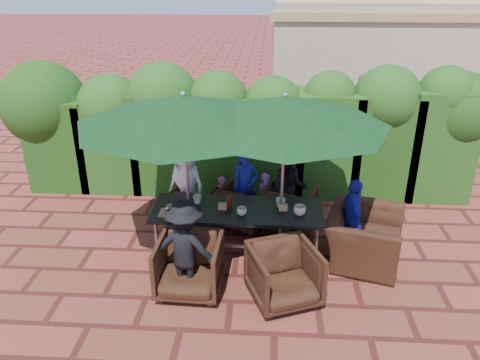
# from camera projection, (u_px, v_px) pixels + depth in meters

# --- Properties ---
(ground) EXTENTS (80.00, 80.00, 0.00)m
(ground) POSITION_uv_depth(u_px,v_px,m) (237.00, 254.00, 7.03)
(ground) COLOR maroon
(ground) RESTS_ON ground
(dining_table) EXTENTS (2.45, 0.90, 0.75)m
(dining_table) POSITION_uv_depth(u_px,v_px,m) (237.00, 213.00, 6.78)
(dining_table) COLOR black
(dining_table) RESTS_ON ground
(umbrella_left) EXTENTS (2.93, 2.93, 2.46)m
(umbrella_left) POSITION_uv_depth(u_px,v_px,m) (184.00, 110.00, 6.15)
(umbrella_left) COLOR gray
(umbrella_left) RESTS_ON ground
(umbrella_right) EXTENTS (2.82, 2.82, 2.46)m
(umbrella_right) POSITION_uv_depth(u_px,v_px,m) (285.00, 111.00, 6.11)
(umbrella_right) COLOR gray
(umbrella_right) RESTS_ON ground
(chair_far_left) EXTENTS (0.83, 0.81, 0.69)m
(chair_far_left) POSITION_uv_depth(u_px,v_px,m) (195.00, 203.00, 7.81)
(chair_far_left) COLOR black
(chair_far_left) RESTS_ON ground
(chair_far_mid) EXTENTS (0.95, 0.93, 0.76)m
(chair_far_mid) POSITION_uv_depth(u_px,v_px,m) (244.00, 204.00, 7.69)
(chair_far_mid) COLOR black
(chair_far_mid) RESTS_ON ground
(chair_far_right) EXTENTS (0.98, 0.95, 0.80)m
(chair_far_right) POSITION_uv_depth(u_px,v_px,m) (289.00, 205.00, 7.60)
(chair_far_right) COLOR black
(chair_far_right) RESTS_ON ground
(chair_near_left) EXTENTS (0.85, 0.80, 0.84)m
(chair_near_left) POSITION_uv_depth(u_px,v_px,m) (189.00, 263.00, 6.06)
(chair_near_left) COLOR black
(chair_near_left) RESTS_ON ground
(chair_near_right) EXTENTS (1.03, 1.00, 0.83)m
(chair_near_right) POSITION_uv_depth(u_px,v_px,m) (284.00, 272.00, 5.90)
(chair_near_right) COLOR black
(chair_near_right) RESTS_ON ground
(chair_end_right) EXTENTS (1.05, 1.33, 1.01)m
(chair_end_right) POSITION_uv_depth(u_px,v_px,m) (365.00, 229.00, 6.68)
(chair_end_right) COLOR black
(chair_end_right) RESTS_ON ground
(adult_far_left) EXTENTS (0.76, 0.63, 1.34)m
(adult_far_left) POSITION_uv_depth(u_px,v_px,m) (187.00, 184.00, 7.72)
(adult_far_left) COLOR white
(adult_far_left) RESTS_ON ground
(adult_far_mid) EXTENTS (0.54, 0.49, 1.23)m
(adult_far_mid) POSITION_uv_depth(u_px,v_px,m) (245.00, 187.00, 7.74)
(adult_far_mid) COLOR #1E22A2
(adult_far_mid) RESTS_ON ground
(adult_far_right) EXTENTS (0.61, 0.39, 1.24)m
(adult_far_right) POSITION_uv_depth(u_px,v_px,m) (289.00, 188.00, 7.68)
(adult_far_right) COLOR black
(adult_far_right) RESTS_ON ground
(adult_near_left) EXTENTS (0.91, 0.54, 1.33)m
(adult_near_left) POSITION_uv_depth(u_px,v_px,m) (185.00, 248.00, 5.94)
(adult_near_left) COLOR black
(adult_near_left) RESTS_ON ground
(adult_end_right) EXTENTS (0.45, 0.75, 1.21)m
(adult_end_right) POSITION_uv_depth(u_px,v_px,m) (352.00, 218.00, 6.79)
(adult_end_right) COLOR #1E22A2
(adult_end_right) RESTS_ON ground
(child_left) EXTENTS (0.29, 0.25, 0.76)m
(child_left) POSITION_uv_depth(u_px,v_px,m) (223.00, 198.00, 7.89)
(child_left) COLOR #C5458A
(child_left) RESTS_ON ground
(child_right) EXTENTS (0.38, 0.35, 0.85)m
(child_right) POSITION_uv_depth(u_px,v_px,m) (266.00, 198.00, 7.80)
(child_right) COLOR #A850AD
(child_right) RESTS_ON ground
(pedestrian_a) EXTENTS (1.63, 0.63, 1.73)m
(pedestrian_a) POSITION_uv_depth(u_px,v_px,m) (321.00, 119.00, 10.37)
(pedestrian_a) COLOR #268E2B
(pedestrian_a) RESTS_ON ground
(pedestrian_b) EXTENTS (1.00, 0.75, 1.85)m
(pedestrian_b) POSITION_uv_depth(u_px,v_px,m) (360.00, 116.00, 10.40)
(pedestrian_b) COLOR #C5458A
(pedestrian_b) RESTS_ON ground
(pedestrian_c) EXTENTS (1.08, 1.07, 1.63)m
(pedestrian_c) POSITION_uv_depth(u_px,v_px,m) (396.00, 119.00, 10.52)
(pedestrian_c) COLOR gray
(pedestrian_c) RESTS_ON ground
(cup_a) EXTENTS (0.15, 0.15, 0.12)m
(cup_a) POSITION_uv_depth(u_px,v_px,m) (171.00, 209.00, 6.60)
(cup_a) COLOR beige
(cup_a) RESTS_ON dining_table
(cup_b) EXTENTS (0.13, 0.13, 0.12)m
(cup_b) POSITION_uv_depth(u_px,v_px,m) (197.00, 199.00, 6.88)
(cup_b) COLOR beige
(cup_b) RESTS_ON dining_table
(cup_c) EXTENTS (0.14, 0.14, 0.11)m
(cup_c) POSITION_uv_depth(u_px,v_px,m) (242.00, 211.00, 6.55)
(cup_c) COLOR beige
(cup_c) RESTS_ON dining_table
(cup_d) EXTENTS (0.14, 0.14, 0.13)m
(cup_d) POSITION_uv_depth(u_px,v_px,m) (281.00, 203.00, 6.77)
(cup_d) COLOR beige
(cup_d) RESTS_ON dining_table
(cup_e) EXTENTS (0.17, 0.17, 0.14)m
(cup_e) POSITION_uv_depth(u_px,v_px,m) (300.00, 210.00, 6.55)
(cup_e) COLOR beige
(cup_e) RESTS_ON dining_table
(ketchup_bottle) EXTENTS (0.04, 0.04, 0.17)m
(ketchup_bottle) POSITION_uv_depth(u_px,v_px,m) (231.00, 200.00, 6.80)
(ketchup_bottle) COLOR #B20C0A
(ketchup_bottle) RESTS_ON dining_table
(sauce_bottle) EXTENTS (0.04, 0.04, 0.17)m
(sauce_bottle) POSITION_uv_depth(u_px,v_px,m) (228.00, 202.00, 6.75)
(sauce_bottle) COLOR #4C230C
(sauce_bottle) RESTS_ON dining_table
(serving_tray) EXTENTS (0.35, 0.25, 0.02)m
(serving_tray) POSITION_uv_depth(u_px,v_px,m) (172.00, 213.00, 6.61)
(serving_tray) COLOR #A2724E
(serving_tray) RESTS_ON dining_table
(number_block_left) EXTENTS (0.12, 0.06, 0.10)m
(number_block_left) POSITION_uv_depth(u_px,v_px,m) (223.00, 206.00, 6.71)
(number_block_left) COLOR tan
(number_block_left) RESTS_ON dining_table
(number_block_right) EXTENTS (0.12, 0.06, 0.10)m
(number_block_right) POSITION_uv_depth(u_px,v_px,m) (283.00, 207.00, 6.67)
(number_block_right) COLOR tan
(number_block_right) RESTS_ON dining_table
(hedge_wall) EXTENTS (9.10, 1.60, 2.43)m
(hedge_wall) POSITION_uv_depth(u_px,v_px,m) (237.00, 123.00, 8.60)
(hedge_wall) COLOR #143D10
(hedge_wall) RESTS_ON ground
(building) EXTENTS (6.20, 3.08, 3.20)m
(building) POSITION_uv_depth(u_px,v_px,m) (385.00, 63.00, 12.52)
(building) COLOR #C2B190
(building) RESTS_ON ground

